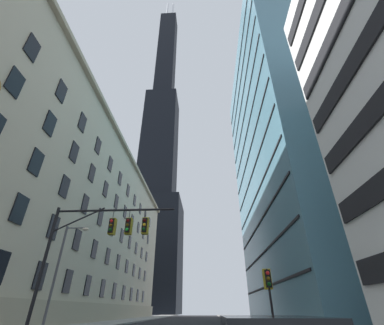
% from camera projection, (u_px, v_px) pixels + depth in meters
% --- Properties ---
extents(station_building, '(16.89, 69.17, 27.78)m').
position_uv_depth(station_building, '(65.00, 220.00, 40.67)').
color(station_building, '#B2A88E').
rests_on(station_building, ground).
extents(dark_skyscraper, '(23.58, 23.58, 204.97)m').
position_uv_depth(dark_skyscraper, '(158.00, 167.00, 122.97)').
color(dark_skyscraper, black).
rests_on(dark_skyscraper, ground).
extents(glass_office_midrise, '(15.51, 34.28, 48.58)m').
position_uv_depth(glass_office_midrise, '(295.00, 153.00, 42.63)').
color(glass_office_midrise, teal).
rests_on(glass_office_midrise, ground).
extents(traffic_signal_mast, '(8.04, 0.63, 7.28)m').
position_uv_depth(traffic_signal_mast, '(104.00, 236.00, 16.12)').
color(traffic_signal_mast, black).
rests_on(traffic_signal_mast, sidewalk_left).
extents(traffic_light_near_right, '(0.40, 0.63, 3.31)m').
position_uv_depth(traffic_light_near_right, '(268.00, 282.00, 14.09)').
color(traffic_light_near_right, black).
rests_on(traffic_light_near_right, sidewalk_right).
extents(street_lamppost, '(1.93, 0.32, 7.18)m').
position_uv_depth(street_lamppost, '(61.00, 264.00, 19.20)').
color(street_lamppost, '#47474C').
rests_on(street_lamppost, sidewalk_left).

